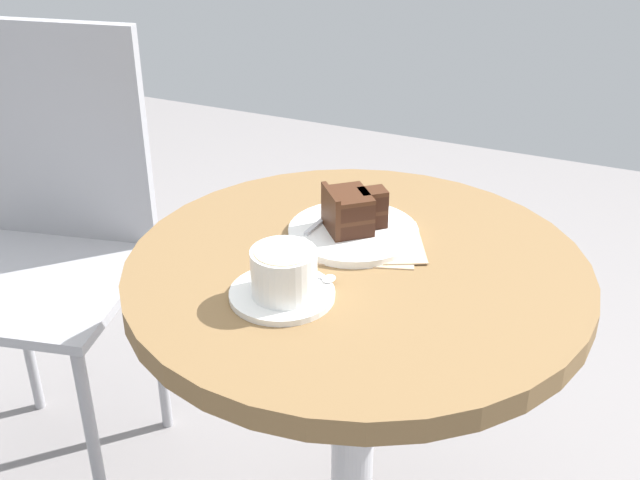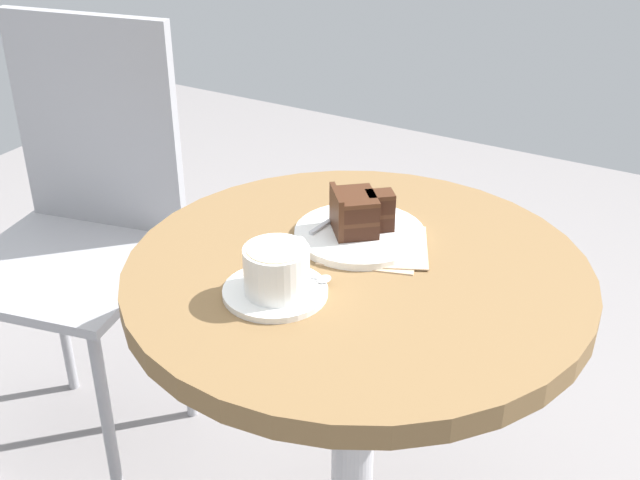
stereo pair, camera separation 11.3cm
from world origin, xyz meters
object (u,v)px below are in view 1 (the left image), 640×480
object	(u,v)px
cake_slice	(351,211)
napkin	(372,243)
fork	(333,211)
coffee_cup	(285,271)
teaspoon	(308,276)
cake_plate	(353,232)
saucer	(282,294)
cafe_chair	(50,223)

from	to	relation	value
cake_slice	napkin	xyz separation A→B (m)	(-0.01, -0.04, -0.04)
cake_slice	fork	world-z (taller)	cake_slice
coffee_cup	cake_slice	size ratio (longest dim) A/B	1.16
coffee_cup	napkin	distance (m)	0.20
teaspoon	cake_plate	world-z (taller)	teaspoon
fork	cake_plate	bearing A→B (deg)	-122.48
coffee_cup	cake_plate	size ratio (longest dim) A/B	0.60
cake_slice	teaspoon	bearing A→B (deg)	178.19
coffee_cup	teaspoon	world-z (taller)	coffee_cup
saucer	fork	size ratio (longest dim) A/B	1.02
cake_plate	cake_slice	distance (m)	0.04
saucer	cake_slice	xyz separation A→B (m)	(0.20, -0.02, 0.04)
cafe_chair	cake_slice	bearing A→B (deg)	-16.82
teaspoon	cake_plate	distance (m)	0.15
saucer	coffee_cup	distance (m)	0.04
cake_plate	cafe_chair	size ratio (longest dim) A/B	0.22
teaspoon	napkin	size ratio (longest dim) A/B	0.57
cake_plate	napkin	bearing A→B (deg)	-109.19
saucer	coffee_cup	bearing A→B (deg)	-95.64
cake_slice	napkin	bearing A→B (deg)	-107.58
saucer	napkin	distance (m)	0.19
saucer	cafe_chair	distance (m)	0.69
fork	cafe_chair	bearing A→B (deg)	93.79
coffee_cup	cake_plate	bearing A→B (deg)	-6.20
cafe_chair	fork	bearing A→B (deg)	-13.56
cake_plate	fork	bearing A→B (deg)	51.92
napkin	saucer	bearing A→B (deg)	161.51
coffee_cup	teaspoon	distance (m)	0.06
saucer	cake_slice	size ratio (longest dim) A/B	1.38
coffee_cup	cake_slice	xyz separation A→B (m)	(0.20, -0.02, 0.00)
teaspoon	napkin	distance (m)	0.15
cake_slice	cafe_chair	bearing A→B (deg)	84.93
saucer	teaspoon	world-z (taller)	teaspoon
cake_plate	saucer	bearing A→B (deg)	172.42
teaspoon	cafe_chair	xyz separation A→B (m)	(0.21, 0.64, -0.15)
saucer	teaspoon	xyz separation A→B (m)	(0.05, -0.02, 0.01)
cake_slice	napkin	distance (m)	0.06
napkin	cafe_chair	world-z (taller)	cafe_chair
coffee_cup	fork	world-z (taller)	coffee_cup
fork	saucer	bearing A→B (deg)	-168.77
saucer	cake_plate	distance (m)	0.20
saucer	napkin	world-z (taller)	saucer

